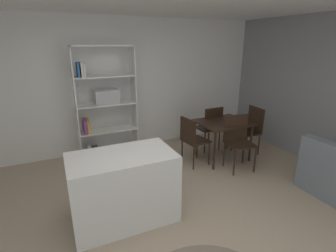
{
  "coord_description": "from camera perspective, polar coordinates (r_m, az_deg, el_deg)",
  "views": [
    {
      "loc": [
        -1.02,
        -2.41,
        2.15
      ],
      "look_at": [
        0.19,
        0.24,
        1.19
      ],
      "focal_mm": 27.11,
      "sensor_mm": 36.0,
      "label": 1
    }
  ],
  "objects": [
    {
      "name": "ground_plane",
      "position": [
        3.39,
        -1.32,
        -21.19
      ],
      "size": [
        9.13,
        9.13,
        0.0
      ],
      "primitive_type": "plane",
      "color": "tan"
    },
    {
      "name": "back_partition",
      "position": [
        5.23,
        -13.11,
        8.6
      ],
      "size": [
        6.64,
        0.06,
        2.64
      ],
      "primitive_type": "cube",
      "color": "white",
      "rests_on": "ground_plane"
    },
    {
      "name": "kitchen_island",
      "position": [
        3.28,
        -10.0,
        -13.47
      ],
      "size": [
        1.26,
        0.72,
        0.89
      ],
      "primitive_type": "cube",
      "color": "silver",
      "rests_on": "ground_plane"
    },
    {
      "name": "open_bookshelf",
      "position": [
        4.91,
        -14.39,
        4.64
      ],
      "size": [
        1.11,
        0.36,
        2.11
      ],
      "color": "white",
      "rests_on": "ground_plane"
    },
    {
      "name": "dining_table",
      "position": [
        4.9,
        12.26,
        -0.04
      ],
      "size": [
        0.93,
        0.8,
        0.74
      ],
      "color": "black",
      "rests_on": "ground_plane"
    },
    {
      "name": "dining_chair_window_side",
      "position": [
        5.35,
        18.15,
        -0.14
      ],
      "size": [
        0.45,
        0.45,
        0.94
      ],
      "rotation": [
        0.0,
        0.0,
        -1.62
      ],
      "color": "black",
      "rests_on": "ground_plane"
    },
    {
      "name": "dining_chair_far",
      "position": [
        5.26,
        9.52,
        0.22
      ],
      "size": [
        0.44,
        0.45,
        0.93
      ],
      "rotation": [
        0.0,
        0.0,
        3.18
      ],
      "color": "black",
      "rests_on": "ground_plane"
    },
    {
      "name": "dining_chair_near",
      "position": [
        4.62,
        15.43,
        -2.43
      ],
      "size": [
        0.51,
        0.48,
        0.96
      ],
      "rotation": [
        0.0,
        0.0,
        -0.15
      ],
      "color": "black",
      "rests_on": "ground_plane"
    },
    {
      "name": "dining_chair_island_side",
      "position": [
        4.57,
        5.39,
        -2.56
      ],
      "size": [
        0.46,
        0.47,
        0.9
      ],
      "rotation": [
        0.0,
        0.0,
        1.7
      ],
      "color": "black",
      "rests_on": "ground_plane"
    }
  ]
}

